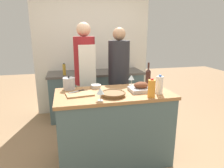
# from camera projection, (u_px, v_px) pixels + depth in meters

# --- Properties ---
(ground_plane) EXTENTS (12.00, 12.00, 0.00)m
(ground_plane) POSITION_uv_depth(u_px,v_px,m) (114.00, 158.00, 2.70)
(ground_plane) COLOR #9E7A56
(kitchen_island) EXTENTS (1.42, 0.70, 0.93)m
(kitchen_island) POSITION_uv_depth(u_px,v_px,m) (114.00, 127.00, 2.57)
(kitchen_island) COLOR #4C666B
(kitchen_island) RESTS_ON ground_plane
(back_counter) EXTENTS (1.82, 0.60, 0.89)m
(back_counter) POSITION_uv_depth(u_px,v_px,m) (96.00, 94.00, 3.98)
(back_counter) COLOR #4C666B
(back_counter) RESTS_ON ground_plane
(back_wall) EXTENTS (2.32, 0.10, 2.55)m
(back_wall) POSITION_uv_depth(u_px,v_px,m) (93.00, 50.00, 4.09)
(back_wall) COLOR silver
(back_wall) RESTS_ON ground_plane
(roasting_pan) EXTENTS (0.29, 0.24, 0.12)m
(roasting_pan) POSITION_uv_depth(u_px,v_px,m) (141.00, 88.00, 2.49)
(roasting_pan) COLOR #BCBCC1
(roasting_pan) RESTS_ON kitchen_island
(wicker_basket) EXTENTS (0.29, 0.29, 0.05)m
(wicker_basket) POSITION_uv_depth(u_px,v_px,m) (113.00, 94.00, 2.32)
(wicker_basket) COLOR brown
(wicker_basket) RESTS_ON kitchen_island
(cutting_board) EXTENTS (0.34, 0.23, 0.02)m
(cutting_board) POSITION_uv_depth(u_px,v_px,m) (80.00, 94.00, 2.35)
(cutting_board) COLOR #AD7F51
(cutting_board) RESTS_ON kitchen_island
(stock_pot) EXTENTS (0.16, 0.16, 0.18)m
(stock_pot) POSITION_uv_depth(u_px,v_px,m) (69.00, 83.00, 2.57)
(stock_pot) COLOR #B7B7BC
(stock_pot) RESTS_ON kitchen_island
(mixing_bowl) EXTENTS (0.14, 0.14, 0.05)m
(mixing_bowl) POSITION_uv_depth(u_px,v_px,m) (96.00, 86.00, 2.64)
(mixing_bowl) COLOR beige
(mixing_bowl) RESTS_ON kitchen_island
(juice_jug) EXTENTS (0.08, 0.08, 0.22)m
(juice_jug) POSITION_uv_depth(u_px,v_px,m) (152.00, 89.00, 2.25)
(juice_jug) COLOR orange
(juice_jug) RESTS_ON kitchen_island
(milk_jug) EXTENTS (0.08, 0.08, 0.23)m
(milk_jug) POSITION_uv_depth(u_px,v_px,m) (160.00, 85.00, 2.38)
(milk_jug) COLOR white
(milk_jug) RESTS_ON kitchen_island
(wine_bottle_green) EXTENTS (0.07, 0.07, 0.32)m
(wine_bottle_green) POSITION_uv_depth(u_px,v_px,m) (148.00, 76.00, 2.76)
(wine_bottle_green) COLOR #381E19
(wine_bottle_green) RESTS_ON kitchen_island
(wine_glass_left) EXTENTS (0.08, 0.08, 0.14)m
(wine_glass_left) POSITION_uv_depth(u_px,v_px,m) (131.00, 78.00, 2.76)
(wine_glass_left) COLOR silver
(wine_glass_left) RESTS_ON kitchen_island
(wine_glass_right) EXTENTS (0.08, 0.08, 0.14)m
(wine_glass_right) POSITION_uv_depth(u_px,v_px,m) (100.00, 91.00, 2.14)
(wine_glass_right) COLOR silver
(wine_glass_right) RESTS_ON kitchen_island
(knife_chef) EXTENTS (0.19, 0.12, 0.01)m
(knife_chef) POSITION_uv_depth(u_px,v_px,m) (77.00, 91.00, 2.43)
(knife_chef) COLOR #B7B7BC
(knife_chef) RESTS_ON cutting_board
(knife_paring) EXTENTS (0.16, 0.12, 0.01)m
(knife_paring) POSITION_uv_depth(u_px,v_px,m) (82.00, 92.00, 2.48)
(knife_paring) COLOR #B7B7BC
(knife_paring) RESTS_ON kitchen_island
(condiment_bottle_tall) EXTENTS (0.06, 0.06, 0.22)m
(condiment_bottle_tall) POSITION_uv_depth(u_px,v_px,m) (64.00, 70.00, 3.56)
(condiment_bottle_tall) COLOR #B28E2D
(condiment_bottle_tall) RESTS_ON back_counter
(condiment_bottle_short) EXTENTS (0.07, 0.07, 0.16)m
(condiment_bottle_short) POSITION_uv_depth(u_px,v_px,m) (116.00, 67.00, 3.93)
(condiment_bottle_short) COLOR maroon
(condiment_bottle_short) RESTS_ON back_counter
(person_cook_aproned) EXTENTS (0.32, 0.34, 1.79)m
(person_cook_aproned) POSITION_uv_depth(u_px,v_px,m) (85.00, 75.00, 3.09)
(person_cook_aproned) COLOR beige
(person_cook_aproned) RESTS_ON ground_plane
(person_cook_guest) EXTENTS (0.34, 0.34, 1.72)m
(person_cook_guest) POSITION_uv_depth(u_px,v_px,m) (119.00, 76.00, 3.23)
(person_cook_guest) COLOR beige
(person_cook_guest) RESTS_ON ground_plane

